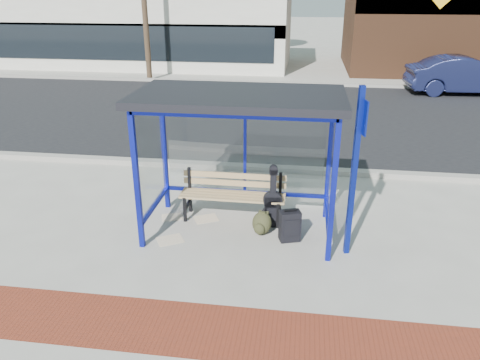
# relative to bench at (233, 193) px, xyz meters

# --- Properties ---
(ground) EXTENTS (120.00, 120.00, 0.00)m
(ground) POSITION_rel_bench_xyz_m (0.18, -0.46, -0.50)
(ground) COLOR #B2ADA0
(ground) RESTS_ON ground
(brick_paver_strip) EXTENTS (60.00, 1.00, 0.01)m
(brick_paver_strip) POSITION_rel_bench_xyz_m (0.18, -3.06, -0.50)
(brick_paver_strip) COLOR maroon
(brick_paver_strip) RESTS_ON ground
(curb_near) EXTENTS (60.00, 0.25, 0.12)m
(curb_near) POSITION_rel_bench_xyz_m (0.18, 2.44, -0.44)
(curb_near) COLOR gray
(curb_near) RESTS_ON ground
(street_asphalt) EXTENTS (60.00, 10.00, 0.00)m
(street_asphalt) POSITION_rel_bench_xyz_m (0.18, 7.54, -0.50)
(street_asphalt) COLOR black
(street_asphalt) RESTS_ON ground
(curb_far) EXTENTS (60.00, 0.25, 0.12)m
(curb_far) POSITION_rel_bench_xyz_m (0.18, 12.64, -0.44)
(curb_far) COLOR gray
(curb_far) RESTS_ON ground
(far_sidewalk) EXTENTS (60.00, 4.00, 0.01)m
(far_sidewalk) POSITION_rel_bench_xyz_m (0.18, 14.54, -0.50)
(far_sidewalk) COLOR #B2ADA0
(far_sidewalk) RESTS_ON ground
(bus_shelter) EXTENTS (3.30, 1.80, 2.42)m
(bus_shelter) POSITION_rel_bench_xyz_m (0.18, -0.39, 1.57)
(bus_shelter) COLOR #0E169A
(bus_shelter) RESTS_ON ground
(storefront_white) EXTENTS (18.00, 6.04, 4.00)m
(storefront_white) POSITION_rel_bench_xyz_m (-8.82, 17.52, 1.49)
(storefront_white) COLOR silver
(storefront_white) RESTS_ON ground
(storefront_brown) EXTENTS (10.00, 7.08, 6.40)m
(storefront_brown) POSITION_rel_bench_xyz_m (8.18, 18.03, 2.70)
(storefront_brown) COLOR #59331E
(storefront_brown) RESTS_ON ground
(bench) EXTENTS (1.89, 0.48, 0.89)m
(bench) POSITION_rel_bench_xyz_m (0.00, 0.00, 0.00)
(bench) COLOR black
(bench) RESTS_ON ground
(guitar_bag) EXTENTS (0.41, 0.17, 1.09)m
(guitar_bag) POSITION_rel_bench_xyz_m (0.73, -0.23, -0.11)
(guitar_bag) COLOR black
(guitar_bag) RESTS_ON ground
(suitcase) EXTENTS (0.38, 0.30, 0.59)m
(suitcase) POSITION_rel_bench_xyz_m (1.06, -0.69, -0.23)
(suitcase) COLOR black
(suitcase) RESTS_ON ground
(backpack) EXTENTS (0.39, 0.37, 0.40)m
(backpack) POSITION_rel_bench_xyz_m (0.57, -0.53, -0.31)
(backpack) COLOR #2C2D19
(backpack) RESTS_ON ground
(sign_post) EXTENTS (0.14, 0.33, 2.68)m
(sign_post) POSITION_rel_bench_xyz_m (1.99, -0.95, 1.00)
(sign_post) COLOR navy
(sign_post) RESTS_ON ground
(newspaper_a) EXTENTS (0.45, 0.40, 0.01)m
(newspaper_a) POSITION_rel_bench_xyz_m (-1.12, -0.14, -0.50)
(newspaper_a) COLOR white
(newspaper_a) RESTS_ON ground
(newspaper_b) EXTENTS (0.53, 0.50, 0.01)m
(newspaper_b) POSITION_rel_bench_xyz_m (-0.93, -0.96, -0.50)
(newspaper_b) COLOR white
(newspaper_b) RESTS_ON ground
(newspaper_c) EXTENTS (0.52, 0.48, 0.01)m
(newspaper_c) POSITION_rel_bench_xyz_m (-0.49, -0.12, -0.50)
(newspaper_c) COLOR white
(newspaper_c) RESTS_ON ground
(parked_car) EXTENTS (4.47, 1.82, 1.44)m
(parked_car) POSITION_rel_bench_xyz_m (7.34, 11.79, 0.22)
(parked_car) COLOR #171C42
(parked_car) RESTS_ON ground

